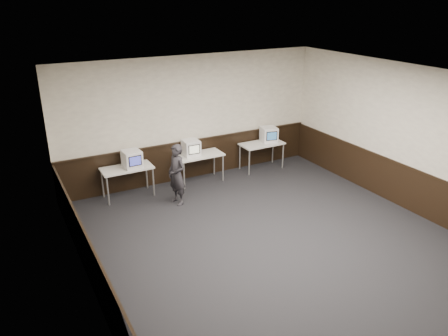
% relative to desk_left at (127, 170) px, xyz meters
% --- Properties ---
extents(floor, '(8.00, 8.00, 0.00)m').
position_rel_desk_left_xyz_m(floor, '(1.90, -3.60, -0.68)').
color(floor, black).
rests_on(floor, ground).
extents(ceiling, '(8.00, 8.00, 0.00)m').
position_rel_desk_left_xyz_m(ceiling, '(1.90, -3.60, 2.52)').
color(ceiling, white).
rests_on(ceiling, back_wall).
extents(back_wall, '(7.00, 0.00, 7.00)m').
position_rel_desk_left_xyz_m(back_wall, '(1.90, 0.40, 0.92)').
color(back_wall, '#BEB7A7').
rests_on(back_wall, ground).
extents(left_wall, '(0.00, 8.00, 8.00)m').
position_rel_desk_left_xyz_m(left_wall, '(-1.60, -3.60, 0.92)').
color(left_wall, '#BEB7A7').
rests_on(left_wall, ground).
extents(right_wall, '(0.00, 8.00, 8.00)m').
position_rel_desk_left_xyz_m(right_wall, '(5.40, -3.60, 0.92)').
color(right_wall, '#BEB7A7').
rests_on(right_wall, ground).
extents(wainscot_back, '(6.98, 0.04, 1.00)m').
position_rel_desk_left_xyz_m(wainscot_back, '(1.90, 0.38, -0.18)').
color(wainscot_back, black).
rests_on(wainscot_back, back_wall).
extents(wainscot_left, '(0.04, 7.98, 1.00)m').
position_rel_desk_left_xyz_m(wainscot_left, '(-1.58, -3.60, -0.18)').
color(wainscot_left, black).
rests_on(wainscot_left, left_wall).
extents(wainscot_right, '(0.04, 7.98, 1.00)m').
position_rel_desk_left_xyz_m(wainscot_right, '(5.38, -3.60, -0.18)').
color(wainscot_right, black).
rests_on(wainscot_right, right_wall).
extents(wainscot_rail, '(6.98, 0.06, 0.04)m').
position_rel_desk_left_xyz_m(wainscot_rail, '(1.90, 0.36, 0.34)').
color(wainscot_rail, black).
rests_on(wainscot_rail, wainscot_back).
extents(desk_left, '(1.20, 0.60, 0.75)m').
position_rel_desk_left_xyz_m(desk_left, '(0.00, 0.00, 0.00)').
color(desk_left, silver).
rests_on(desk_left, ground).
extents(desk_center, '(1.20, 0.60, 0.75)m').
position_rel_desk_left_xyz_m(desk_center, '(1.90, 0.00, 0.00)').
color(desk_center, silver).
rests_on(desk_center, ground).
extents(desk_right, '(1.20, 0.60, 0.75)m').
position_rel_desk_left_xyz_m(desk_right, '(3.80, 0.00, 0.00)').
color(desk_right, silver).
rests_on(desk_right, ground).
extents(emac_left, '(0.43, 0.46, 0.41)m').
position_rel_desk_left_xyz_m(emac_left, '(0.13, -0.04, 0.28)').
color(emac_left, white).
rests_on(emac_left, desk_left).
extents(emac_center, '(0.42, 0.45, 0.40)m').
position_rel_desk_left_xyz_m(emac_center, '(1.69, 0.05, 0.27)').
color(emac_center, white).
rests_on(emac_center, desk_center).
extents(emac_right, '(0.50, 0.51, 0.41)m').
position_rel_desk_left_xyz_m(emac_right, '(4.03, 0.02, 0.28)').
color(emac_right, white).
rests_on(emac_right, desk_right).
extents(person, '(0.46, 0.59, 1.44)m').
position_rel_desk_left_xyz_m(person, '(0.90, -0.90, 0.04)').
color(person, '#27262B').
rests_on(person, ground).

